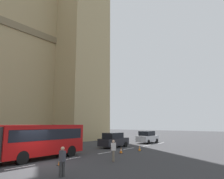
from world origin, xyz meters
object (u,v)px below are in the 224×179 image
Objects in this scene: traffic_cone_west at (60,161)px; pedestrian_by_kerb at (113,150)px; sedan_trailing at (148,137)px; traffic_cone_east at (140,148)px; sedan_lead at (114,140)px; traffic_cone_middle at (121,150)px; pedestrian_near_cones at (62,160)px.

pedestrian_by_kerb is at bearing -30.06° from traffic_cone_west.
traffic_cone_east is at bearing -157.28° from sedan_trailing.
sedan_lead reaches higher than traffic_cone_middle.
pedestrian_near_cones is at bearing -164.42° from sedan_trailing.
traffic_cone_west is 1.00× the size of traffic_cone_middle.
pedestrian_by_kerb reaches higher than traffic_cone_middle.
sedan_lead is 7.59× the size of traffic_cone_middle.
sedan_lead is 7.59× the size of traffic_cone_east.
sedan_lead is at bearing 175.79° from sedan_trailing.
sedan_trailing is (8.03, -0.59, 0.00)m from sedan_lead.
pedestrian_near_cones is 1.00× the size of pedestrian_by_kerb.
traffic_cone_middle is at bearing 15.91° from pedestrian_near_cones.
pedestrian_near_cones is at bearing -126.66° from traffic_cone_west.
sedan_lead is at bearing 25.88° from pedestrian_near_cones.
sedan_trailing reaches higher than traffic_cone_west.
sedan_trailing is 7.59× the size of traffic_cone_middle.
pedestrian_near_cones is (-12.74, -2.29, 0.63)m from traffic_cone_east.
traffic_cone_east is 0.34× the size of pedestrian_near_cones.
traffic_cone_middle is 1.00× the size of traffic_cone_east.
traffic_cone_west is 10.69m from traffic_cone_east.
traffic_cone_east is 12.97m from pedestrian_near_cones.
traffic_cone_middle is 0.34× the size of pedestrian_near_cones.
pedestrian_near_cones is at bearing -154.12° from sedan_lead.
pedestrian_near_cones is at bearing -164.09° from traffic_cone_middle.
sedan_lead is 5.44m from traffic_cone_middle.
sedan_lead is 15.25m from pedestrian_near_cones.
sedan_lead is 8.05m from sedan_trailing.
pedestrian_near_cones and pedestrian_by_kerb have the same top height.
pedestrian_near_cones is (-21.75, -6.07, -0.00)m from sedan_trailing.
traffic_cone_east is 7.22m from pedestrian_by_kerb.
traffic_cone_middle is 10.32m from pedestrian_near_cones.
traffic_cone_middle is 2.89m from traffic_cone_east.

